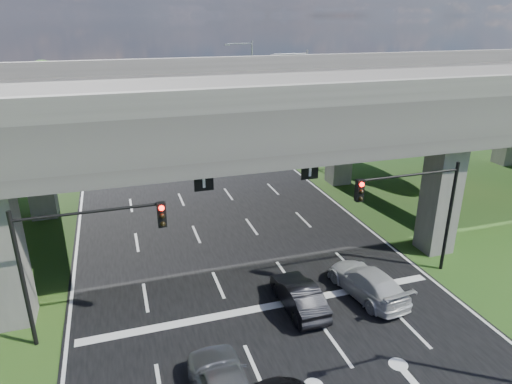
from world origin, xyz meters
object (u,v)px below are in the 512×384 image
signal_right (417,202)px  car_dark (299,295)px  streetlight_beyond (249,77)px  car_white (367,282)px  streetlight_far (301,99)px  signal_left (78,247)px

signal_right → car_dark: signal_right is taller
streetlight_beyond → car_dark: size_ratio=2.45×
car_white → car_dark: bearing=-7.5°
signal_right → streetlight_beyond: size_ratio=0.60×
streetlight_beyond → car_dark: bearing=-103.4°
streetlight_far → car_dark: bearing=-112.7°
streetlight_far → streetlight_beyond: bearing=90.0°
signal_right → signal_left: same height
streetlight_beyond → car_white: streetlight_beyond is taller
streetlight_beyond → car_white: size_ratio=2.10×
signal_left → streetlight_beyond: streetlight_beyond is taller
car_white → signal_left: bearing=-11.8°
signal_left → car_white: signal_left is taller
signal_left → car_white: 13.20m
signal_right → car_white: signal_right is taller
signal_left → streetlight_beyond: bearing=63.6°
signal_right → streetlight_beyond: bearing=86.4°
signal_right → signal_left: size_ratio=1.00×
signal_right → streetlight_beyond: streetlight_beyond is taller
signal_left → car_dark: size_ratio=1.47×
streetlight_beyond → car_dark: (-8.79, -37.00, -5.14)m
streetlight_far → streetlight_beyond: size_ratio=1.00×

